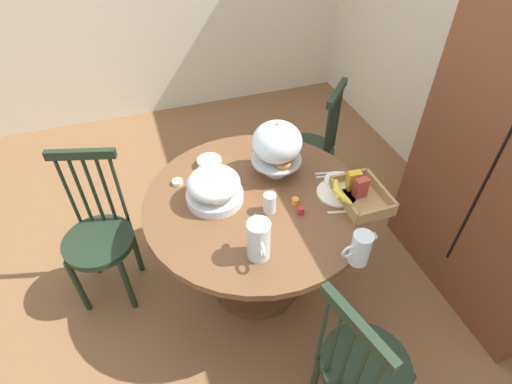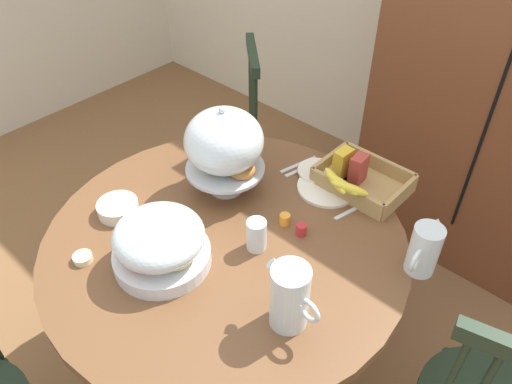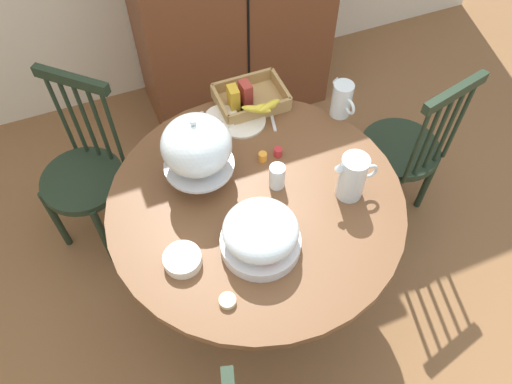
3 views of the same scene
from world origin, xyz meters
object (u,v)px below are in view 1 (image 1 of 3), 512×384
at_px(dining_table, 256,227).
at_px(milk_pitcher, 259,241).
at_px(windsor_chair_by_cabinet, 361,368).
at_px(windsor_chair_facing_door, 310,151).
at_px(cereal_basket, 358,193).
at_px(china_plate_large, 337,193).
at_px(butter_dish, 178,182).
at_px(orange_juice_pitcher, 360,249).
at_px(drinking_glass, 270,203).
at_px(windsor_chair_near_window, 99,238).
at_px(pastry_stand_with_dome, 277,144).
at_px(fruit_platter_covered, 214,187).
at_px(cereal_bowl, 209,163).
at_px(china_plate_small, 338,180).

relative_size(dining_table, milk_pitcher, 5.78).
xyz_separation_m(dining_table, windsor_chair_by_cabinet, (0.88, 0.19, -0.07)).
height_order(windsor_chair_facing_door, cereal_basket, windsor_chair_facing_door).
xyz_separation_m(cereal_basket, china_plate_large, (-0.07, -0.08, -0.04)).
distance_m(windsor_chair_facing_door, milk_pitcher, 1.30).
height_order(windsor_chair_by_cabinet, butter_dish, windsor_chair_by_cabinet).
relative_size(orange_juice_pitcher, cereal_basket, 0.55).
bearing_deg(cereal_basket, drinking_glass, -98.25).
relative_size(windsor_chair_near_window, orange_juice_pitcher, 5.62).
bearing_deg(drinking_glass, china_plate_large, 90.75).
xyz_separation_m(windsor_chair_by_cabinet, milk_pitcher, (-0.52, -0.30, 0.38)).
xyz_separation_m(windsor_chair_facing_door, pastry_stand_with_dome, (0.47, -0.45, 0.49)).
height_order(windsor_chair_near_window, milk_pitcher, windsor_chair_near_window).
height_order(windsor_chair_near_window, cereal_basket, windsor_chair_near_window).
bearing_deg(fruit_platter_covered, china_plate_large, 75.29).
xyz_separation_m(fruit_platter_covered, orange_juice_pitcher, (0.60, 0.51, -0.01)).
distance_m(cereal_bowl, drinking_glass, 0.50).
height_order(dining_table, china_plate_small, china_plate_small).
height_order(china_plate_large, china_plate_small, china_plate_small).
relative_size(windsor_chair_by_cabinet, milk_pitcher, 4.72).
xyz_separation_m(pastry_stand_with_dome, butter_dish, (-0.08, -0.55, -0.19)).
bearing_deg(cereal_bowl, cereal_basket, 51.69).
bearing_deg(windsor_chair_by_cabinet, china_plate_small, 161.80).
bearing_deg(drinking_glass, cereal_bowl, -156.36).
relative_size(windsor_chair_facing_door, pastry_stand_with_dome, 2.83).
bearing_deg(cereal_bowl, china_plate_large, 52.40).
bearing_deg(milk_pitcher, butter_dish, -157.00).
bearing_deg(milk_pitcher, cereal_basket, 106.83).
bearing_deg(windsor_chair_by_cabinet, china_plate_large, 162.97).
height_order(windsor_chair_by_cabinet, drinking_glass, windsor_chair_by_cabinet).
bearing_deg(milk_pitcher, windsor_chair_near_window, -129.86).
height_order(milk_pitcher, butter_dish, milk_pitcher).
relative_size(windsor_chair_facing_door, fruit_platter_covered, 3.25).
relative_size(fruit_platter_covered, butter_dish, 5.00).
relative_size(china_plate_large, butter_dish, 3.67).
distance_m(windsor_chair_facing_door, cereal_basket, 0.89).
relative_size(cereal_basket, drinking_glass, 2.87).
height_order(pastry_stand_with_dome, milk_pitcher, pastry_stand_with_dome).
distance_m(windsor_chair_near_window, cereal_bowl, 0.76).
height_order(china_plate_small, cereal_bowl, cereal_bowl).
bearing_deg(butter_dish, windsor_chair_facing_door, 111.08).
bearing_deg(cereal_bowl, windsor_chair_facing_door, 109.89).
bearing_deg(milk_pitcher, drinking_glass, 149.94).
xyz_separation_m(china_plate_large, butter_dish, (-0.36, -0.79, 0.01)).
height_order(dining_table, milk_pitcher, milk_pitcher).
distance_m(china_plate_large, cereal_bowl, 0.74).
height_order(china_plate_small, butter_dish, same).
distance_m(windsor_chair_near_window, cereal_basket, 1.46).
bearing_deg(fruit_platter_covered, drinking_glass, 54.87).
distance_m(fruit_platter_covered, butter_dish, 0.26).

